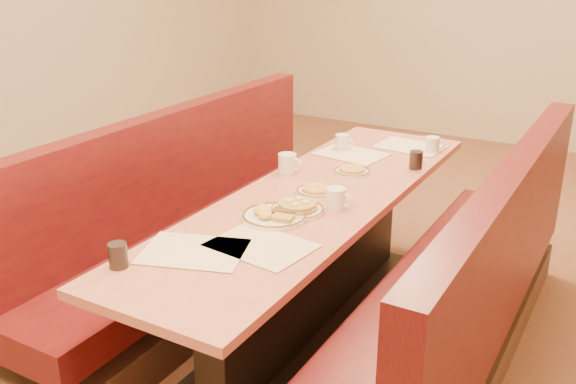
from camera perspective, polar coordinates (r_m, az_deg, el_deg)
The scene contains 18 objects.
ground at distance 3.40m, azimuth 2.24°, elevation -12.15°, with size 8.00×8.00×0.00m, color #9E6647.
diner_table at distance 3.21m, azimuth 2.33°, elevation -6.53°, with size 0.70×2.50×0.75m.
booth_left at distance 3.58m, azimuth -8.12°, elevation -3.96°, with size 0.55×2.50×1.05m.
booth_right at distance 2.99m, azimuth 15.00°, elevation -9.76°, with size 0.55×2.50×1.05m.
placemat_near_left at distance 2.51m, azimuth -8.38°, elevation -5.22°, with size 0.39×0.29×0.00m, color beige.
placemat_near_right at distance 2.54m, azimuth -2.42°, elevation -4.75°, with size 0.39×0.29×0.00m, color beige.
placemat_far_left at distance 3.68m, azimuth 5.65°, elevation 3.39°, with size 0.37×0.28×0.00m, color beige.
placemat_far_right at distance 3.87m, azimuth 10.83°, elevation 4.01°, with size 0.37×0.28×0.00m, color beige.
pancake_plate at distance 2.85m, azimuth 0.84°, elevation -1.43°, with size 0.24×0.24×0.05m.
eggs_plate at distance 2.78m, azimuth -1.31°, elevation -2.07°, with size 0.29×0.29×0.06m.
extra_plate_mid at distance 3.07m, azimuth 2.54°, elevation 0.13°, with size 0.20×0.20×0.04m.
extra_plate_far at distance 3.36m, azimuth 5.69°, elevation 1.89°, with size 0.19×0.19×0.04m.
coffee_mug_a at distance 2.88m, azimuth 4.34°, elevation -0.56°, with size 0.13×0.09×0.10m.
coffee_mug_b at distance 3.34m, azimuth -0.01°, elevation 2.59°, with size 0.13×0.09×0.10m.
coffee_mug_c at distance 3.79m, azimuth 12.76°, elevation 4.17°, with size 0.11×0.08×0.09m.
coffee_mug_d at distance 3.76m, azimuth 4.89°, elevation 4.47°, with size 0.12×0.08×0.09m.
soda_tumbler_near at distance 2.44m, azimuth -14.88°, elevation -5.47°, with size 0.07×0.07×0.10m.
soda_tumbler_mid at distance 3.48m, azimuth 11.31°, elevation 2.82°, with size 0.07×0.07×0.10m.
Camera 1 is at (1.31, -2.53, 1.85)m, focal length 40.00 mm.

